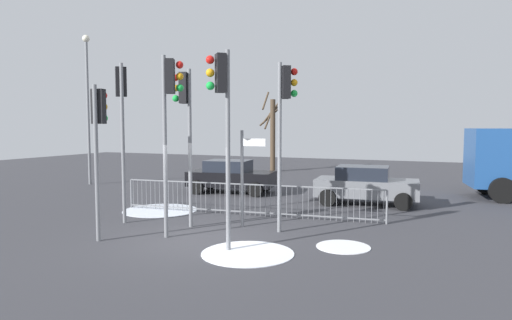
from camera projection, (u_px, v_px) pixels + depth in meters
The scene contains 16 objects.
ground_plane at pixel (196, 239), 11.79m from camera, with size 60.00×60.00×0.00m, color #38383D.
traffic_light_rear_right at pixel (285, 109), 12.33m from camera, with size 0.49×0.44×4.76m.
traffic_light_mid_left at pixel (170, 105), 11.69m from camera, with size 0.53×0.40×4.85m.
traffic_light_rear_left at pixel (122, 107), 13.60m from camera, with size 0.47×0.47×4.90m.
traffic_light_mid_right at pixel (99, 127), 11.50m from camera, with size 0.36×0.56×4.06m.
traffic_light_foreground_right at pixel (222, 105), 10.42m from camera, with size 0.48×0.45×4.78m.
traffic_light_foreground_left at pixel (185, 112), 12.95m from camera, with size 0.56×0.37×4.66m.
direction_sign_post at pixel (244, 173), 13.06m from camera, with size 0.79×0.09×2.88m.
pedestrian_guard_railing at pixel (248, 199), 14.85m from camera, with size 9.00×0.98×1.07m.
car_black_trailing at pixel (231, 176), 19.88m from camera, with size 3.99×2.34×1.47m.
car_grey_near at pixel (366, 185), 16.92m from camera, with size 3.92×2.18×1.47m.
street_lamp at pixel (88, 95), 22.51m from camera, with size 0.36×0.36×7.58m.
bare_tree_left at pixel (272, 132), 29.32m from camera, with size 1.51×1.60×5.30m.
snow_patch_kerb at pixel (343, 247), 10.98m from camera, with size 1.34×1.34×0.01m, color white.
snow_patch_island at pixel (248, 253), 10.43m from camera, with size 2.20×2.20×0.01m, color white.
snow_patch_verge at pixel (160, 210), 15.75m from camera, with size 2.62×2.62×0.01m, color silver.
Camera 1 is at (6.05, -10.02, 3.00)m, focal length 31.08 mm.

